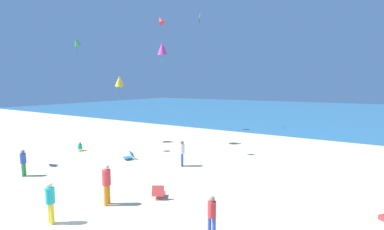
# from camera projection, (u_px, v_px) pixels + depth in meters

# --- Properties ---
(ground_plane) EXTENTS (120.00, 120.00, 0.00)m
(ground_plane) POSITION_uv_depth(u_px,v_px,m) (205.00, 159.00, 18.89)
(ground_plane) COLOR beige
(ocean_water) EXTENTS (120.00, 60.00, 0.05)m
(ocean_water) POSITION_uv_depth(u_px,v_px,m) (308.00, 111.00, 53.83)
(ocean_water) COLOR teal
(ocean_water) RESTS_ON ground_plane
(beach_chair_mid_beach) EXTENTS (0.81, 0.85, 0.55)m
(beach_chair_mid_beach) POSITION_uv_depth(u_px,v_px,m) (129.00, 156.00, 18.74)
(beach_chair_mid_beach) COLOR #2370B2
(beach_chair_mid_beach) RESTS_ON ground_plane
(beach_chair_near_camera) EXTENTS (0.80, 0.84, 0.64)m
(beach_chair_near_camera) POSITION_uv_depth(u_px,v_px,m) (158.00, 192.00, 12.26)
(beach_chair_near_camera) COLOR #D13D3D
(beach_chair_near_camera) RESTS_ON ground_plane
(person_1) EXTENTS (0.60, 0.49, 0.67)m
(person_1) POSITION_uv_depth(u_px,v_px,m) (80.00, 148.00, 21.23)
(person_1) COLOR #19ADB2
(person_1) RESTS_ON ground_plane
(person_2) EXTENTS (0.41, 0.41, 1.51)m
(person_2) POSITION_uv_depth(u_px,v_px,m) (23.00, 161.00, 15.22)
(person_2) COLOR green
(person_2) RESTS_ON ground_plane
(person_4) EXTENTS (0.35, 0.35, 1.58)m
(person_4) POSITION_uv_depth(u_px,v_px,m) (50.00, 200.00, 9.96)
(person_4) COLOR yellow
(person_4) RESTS_ON ground_plane
(person_5) EXTENTS (0.42, 0.42, 1.77)m
(person_5) POSITION_uv_depth(u_px,v_px,m) (107.00, 182.00, 11.53)
(person_5) COLOR orange
(person_5) RESTS_ON ground_plane
(person_6) EXTENTS (0.32, 0.32, 1.43)m
(person_6) POSITION_uv_depth(u_px,v_px,m) (212.00, 214.00, 9.08)
(person_6) COLOR blue
(person_6) RESTS_ON ground_plane
(person_7) EXTENTS (0.46, 0.46, 1.63)m
(person_7) POSITION_uv_depth(u_px,v_px,m) (182.00, 152.00, 17.08)
(person_7) COLOR blue
(person_7) RESTS_ON ground_plane
(kite_yellow) EXTENTS (1.26, 1.25, 2.04)m
(kite_yellow) POSITION_uv_depth(u_px,v_px,m) (119.00, 81.00, 23.73)
(kite_yellow) COLOR yellow
(kite_magenta) EXTENTS (1.17, 1.22, 1.76)m
(kite_magenta) POSITION_uv_depth(u_px,v_px,m) (162.00, 49.00, 22.69)
(kite_magenta) COLOR #DB3DA8
(kite_green) EXTENTS (0.59, 0.73, 1.12)m
(kite_green) POSITION_uv_depth(u_px,v_px,m) (76.00, 42.00, 19.86)
(kite_green) COLOR green
(kite_lime) EXTENTS (0.28, 0.47, 1.32)m
(kite_lime) POSITION_uv_depth(u_px,v_px,m) (200.00, 17.00, 31.14)
(kite_lime) COLOR #99DB33
(kite_red) EXTENTS (1.11, 0.85, 1.42)m
(kite_red) POSITION_uv_depth(u_px,v_px,m) (161.00, 20.00, 29.52)
(kite_red) COLOR red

